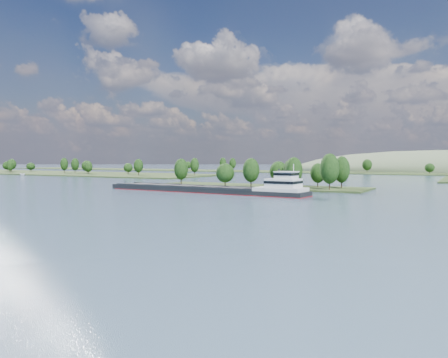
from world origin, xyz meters
The scene contains 7 objects.
ground centered at (0.00, 120.00, 0.00)m, with size 1800.00×1800.00×0.00m, color #3E526C.
tree_island centered at (6.68, 178.52, 4.52)m, with size 100.00×31.16×15.76m.
left_bank centered at (-228.82, 260.17, 0.98)m, with size 300.00×80.00×14.68m.
back_shoreline centered at (6.99, 399.75, 0.63)m, with size 900.00×60.00×14.84m.
hill_west centered at (60.00, 500.00, 0.00)m, with size 320.00×160.00×44.00m, color #4D5D40.
cargo_barge centered at (0.36, 142.45, 1.49)m, with size 88.04×15.34×11.85m.
motorboat centered at (-206.68, 208.68, 1.07)m, with size 2.08×5.53×2.14m, color silver.
Camera 1 is at (85.65, -0.11, 12.95)m, focal length 35.00 mm.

